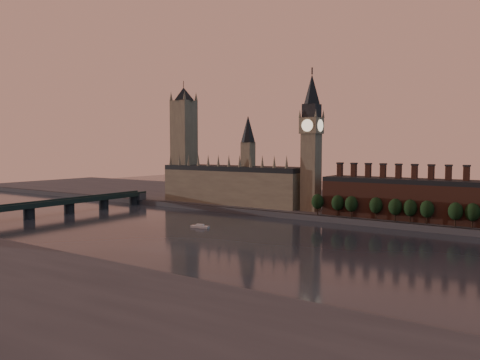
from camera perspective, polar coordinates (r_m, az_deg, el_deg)
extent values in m
plane|color=black|center=(271.42, -3.53, -7.04)|extent=(900.00, 900.00, 0.00)
cube|color=#49494E|center=(345.65, 5.66, -4.31)|extent=(900.00, 4.00, 4.00)
cube|color=#49494E|center=(426.24, 11.46, -2.79)|extent=(900.00, 180.00, 4.00)
cube|color=#81775B|center=(399.00, -0.82, -0.86)|extent=(130.00, 30.00, 28.00)
cube|color=black|center=(397.94, -0.83, 1.44)|extent=(130.00, 30.00, 4.00)
cube|color=#81775B|center=(389.20, 0.98, 2.85)|extent=(9.00, 9.00, 24.00)
cone|color=black|center=(389.39, 0.99, 6.23)|extent=(12.00, 12.00, 22.00)
cone|color=#81775B|center=(423.82, -8.48, 2.50)|extent=(2.60, 2.60, 10.00)
cone|color=#81775B|center=(416.63, -7.39, 2.48)|extent=(2.60, 2.60, 10.00)
cone|color=#81775B|center=(409.59, -6.27, 2.47)|extent=(2.60, 2.60, 10.00)
cone|color=#81775B|center=(402.72, -5.10, 2.45)|extent=(2.60, 2.60, 10.00)
cone|color=#81775B|center=(396.02, -3.90, 2.43)|extent=(2.60, 2.60, 10.00)
cone|color=#81775B|center=(389.49, -2.66, 2.40)|extent=(2.60, 2.60, 10.00)
cone|color=#81775B|center=(383.16, -1.37, 2.38)|extent=(2.60, 2.60, 10.00)
cone|color=#81775B|center=(377.03, -0.04, 2.35)|extent=(2.60, 2.60, 10.00)
cone|color=#81775B|center=(371.10, 1.33, 2.33)|extent=(2.60, 2.60, 10.00)
cone|color=#81775B|center=(365.40, 2.74, 2.30)|extent=(2.60, 2.60, 10.00)
cone|color=#81775B|center=(359.92, 4.20, 2.26)|extent=(2.60, 2.60, 10.00)
cone|color=#81775B|center=(354.68, 5.70, 2.23)|extent=(2.60, 2.60, 10.00)
cube|color=#81775B|center=(431.45, -6.83, 3.60)|extent=(18.00, 18.00, 90.00)
cone|color=black|center=(434.07, -6.89, 10.35)|extent=(24.00, 24.00, 12.00)
cylinder|color=#232326|center=(434.77, -6.90, 11.14)|extent=(0.50, 0.50, 12.00)
cone|color=#81775B|center=(433.22, -8.41, 10.08)|extent=(3.00, 3.00, 8.00)
cone|color=#81775B|center=(422.63, -6.78, 10.25)|extent=(3.00, 3.00, 8.00)
cone|color=#81775B|center=(445.08, -6.99, 9.93)|extent=(3.00, 3.00, 8.00)
cone|color=#81775B|center=(434.78, -5.38, 10.09)|extent=(3.00, 3.00, 8.00)
cube|color=#81775B|center=(355.78, 8.65, 0.92)|extent=(12.00, 12.00, 58.00)
cube|color=#81775B|center=(355.61, 8.71, 6.56)|extent=(14.00, 14.00, 12.00)
cube|color=#232326|center=(356.27, 8.73, 8.32)|extent=(11.00, 11.00, 10.00)
cone|color=black|center=(357.82, 8.76, 10.88)|extent=(13.00, 13.00, 22.00)
cylinder|color=#232326|center=(359.69, 8.78, 13.01)|extent=(1.00, 1.00, 5.00)
cylinder|color=beige|center=(349.13, 8.20, 6.61)|extent=(9.00, 0.50, 9.00)
cylinder|color=beige|center=(362.11, 9.20, 6.51)|extent=(9.00, 0.50, 9.00)
cylinder|color=beige|center=(358.77, 7.66, 6.54)|extent=(0.50, 9.00, 9.00)
cylinder|color=beige|center=(352.57, 9.77, 6.57)|extent=(0.50, 9.00, 9.00)
cone|color=#81775B|center=(353.17, 7.31, 8.05)|extent=(2.00, 2.00, 6.00)
cone|color=#81775B|center=(347.49, 9.24, 8.10)|extent=(2.00, 2.00, 6.00)
cone|color=#81775B|center=(364.78, 8.24, 7.91)|extent=(2.00, 2.00, 6.00)
cone|color=#81775B|center=(359.28, 10.12, 7.95)|extent=(2.00, 2.00, 6.00)
cube|color=brown|center=(333.16, 19.55, -2.42)|extent=(110.00, 25.00, 24.00)
cube|color=black|center=(331.96, 19.61, -0.10)|extent=(110.00, 25.00, 3.00)
cube|color=brown|center=(346.38, 12.09, 1.20)|extent=(3.50, 3.50, 9.00)
cube|color=#232326|center=(346.17, 12.10, 2.03)|extent=(4.20, 4.20, 1.00)
cube|color=brown|center=(342.59, 13.71, 1.15)|extent=(3.50, 3.50, 9.00)
cube|color=#232326|center=(342.39, 13.72, 1.98)|extent=(4.20, 4.20, 1.00)
cube|color=brown|center=(339.09, 15.36, 1.09)|extent=(3.50, 3.50, 9.00)
cube|color=#232326|center=(338.88, 15.38, 1.93)|extent=(4.20, 4.20, 1.00)
cube|color=brown|center=(335.87, 17.05, 1.03)|extent=(3.50, 3.50, 9.00)
cube|color=#232326|center=(335.66, 17.06, 1.88)|extent=(4.20, 4.20, 1.00)
cube|color=brown|center=(332.95, 18.76, 0.96)|extent=(3.50, 3.50, 9.00)
cube|color=#232326|center=(332.74, 18.78, 1.82)|extent=(4.20, 4.20, 1.00)
cube|color=brown|center=(330.34, 20.51, 0.90)|extent=(3.50, 3.50, 9.00)
cube|color=#232326|center=(330.12, 20.53, 1.77)|extent=(4.20, 4.20, 1.00)
cube|color=brown|center=(328.03, 22.28, 0.83)|extent=(3.50, 3.50, 9.00)
cube|color=#232326|center=(327.81, 22.31, 1.71)|extent=(4.20, 4.20, 1.00)
cube|color=brown|center=(326.05, 24.08, 0.77)|extent=(3.50, 3.50, 9.00)
cube|color=#232326|center=(325.83, 24.10, 1.64)|extent=(4.20, 4.20, 1.00)
cube|color=brown|center=(324.38, 25.89, 0.70)|extent=(3.50, 3.50, 9.00)
cube|color=#232326|center=(324.17, 25.92, 1.58)|extent=(4.20, 4.20, 1.00)
cylinder|color=black|center=(337.78, 9.42, -3.69)|extent=(0.80, 0.80, 6.00)
ellipsoid|color=black|center=(336.97, 9.43, -2.59)|extent=(8.60, 8.60, 10.75)
cylinder|color=black|center=(332.62, 11.80, -3.84)|extent=(0.80, 0.80, 6.00)
ellipsoid|color=black|center=(331.80, 11.82, -2.73)|extent=(8.60, 8.60, 10.75)
cylinder|color=black|center=(328.28, 13.40, -3.97)|extent=(0.80, 0.80, 6.00)
ellipsoid|color=black|center=(327.44, 13.42, -2.84)|extent=(8.60, 8.60, 10.75)
cylinder|color=black|center=(324.38, 16.21, -4.12)|extent=(0.80, 0.80, 6.00)
ellipsoid|color=black|center=(323.54, 16.23, -2.98)|extent=(8.60, 8.60, 10.75)
cylinder|color=black|center=(319.64, 18.37, -4.28)|extent=(0.80, 0.80, 6.00)
ellipsoid|color=black|center=(318.78, 18.40, -3.13)|extent=(8.60, 8.60, 10.75)
cylinder|color=black|center=(317.83, 20.00, -4.37)|extent=(0.80, 0.80, 6.00)
ellipsoid|color=black|center=(316.97, 20.03, -3.20)|extent=(8.60, 8.60, 10.75)
cylinder|color=black|center=(315.46, 21.80, -4.48)|extent=(0.80, 0.80, 6.00)
ellipsoid|color=black|center=(314.59, 21.83, -3.30)|extent=(8.60, 8.60, 10.75)
cylinder|color=black|center=(311.94, 24.76, -4.65)|extent=(0.80, 0.80, 6.00)
ellipsoid|color=black|center=(311.06, 24.79, -3.47)|extent=(8.60, 8.60, 10.75)
cylinder|color=black|center=(311.89, 26.45, -4.71)|extent=(0.80, 0.80, 6.00)
ellipsoid|color=black|center=(311.01, 26.48, -3.52)|extent=(8.60, 8.60, 10.75)
cube|color=#1B2A25|center=(381.18, -22.81, -2.77)|extent=(12.00, 200.00, 2.50)
cube|color=#1B2A25|center=(385.58, -23.26, -2.42)|extent=(1.00, 200.00, 1.30)
cube|color=#1B2A25|center=(376.39, -22.36, -2.55)|extent=(1.00, 200.00, 1.30)
cube|color=#49494E|center=(439.96, -12.38, -1.93)|extent=(14.00, 8.00, 6.00)
cylinder|color=#232326|center=(375.47, -24.33, -3.70)|extent=(8.00, 8.00, 7.75)
cylinder|color=#232326|center=(394.08, -20.11, -3.24)|extent=(8.00, 8.00, 7.75)
cylinder|color=#232326|center=(414.65, -16.29, -2.80)|extent=(8.00, 8.00, 7.75)
cylinder|color=#232326|center=(436.90, -12.85, -2.40)|extent=(8.00, 8.00, 7.75)
cube|color=silver|center=(304.29, -4.91, -5.71)|extent=(12.61, 5.99, 1.39)
cube|color=silver|center=(304.09, -4.91, -5.48)|extent=(5.64, 3.66, 1.04)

